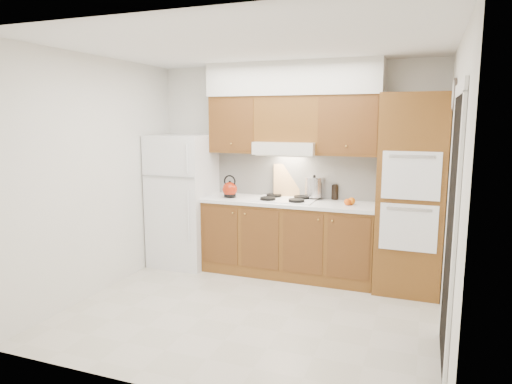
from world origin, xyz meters
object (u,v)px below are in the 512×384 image
oven_cabinet (411,195)px  fridge (183,200)px  kettle (230,189)px  stock_pot (314,187)px

oven_cabinet → fridge: bearing=-179.3°
kettle → stock_pot: (1.02, 0.27, 0.04)m
fridge → oven_cabinet: 2.86m
stock_pot → oven_cabinet: bearing=-11.4°
kettle → stock_pot: stock_pot is taller
fridge → stock_pot: size_ratio=7.33×
fridge → kettle: size_ratio=9.13×
kettle → stock_pot: size_ratio=0.80×
kettle → fridge: bearing=166.8°
fridge → stock_pot: bearing=8.9°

